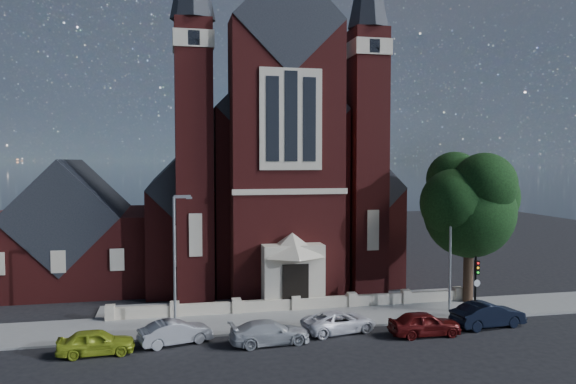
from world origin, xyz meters
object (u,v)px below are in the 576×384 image
Objects in this scene: street_lamp_right at (452,244)px; car_silver_b at (270,332)px; street_tree at (473,206)px; car_dark_red at (425,323)px; traffic_signal at (476,278)px; parish_hall at (72,236)px; church at (257,181)px; car_white_suv at (339,322)px; car_lime_van at (96,342)px; street_lamp_left at (176,253)px; car_silver_a at (176,332)px; car_navy at (488,315)px.

car_silver_b is (-13.00, -3.87, -3.95)m from street_lamp_right.
street_tree is 2.57× the size of car_dark_red.
street_tree is 2.39× the size of car_silver_b.
parish_hall is at bearing 150.02° from traffic_signal.
street_tree is (12.60, -17.23, -1.23)m from church.
traffic_signal is 0.96× the size of car_dark_red.
car_white_suv is (-11.09, -4.32, -6.34)m from street_tree.
street_lamp_right is 22.82m from car_lime_van.
street_lamp_left is at bearing -175.24° from street_tree.
church is at bearing -7.21° from car_white_suv.
car_silver_b is at bearing -53.77° from parish_hall.
car_dark_red is at bearing -150.91° from traffic_signal.
car_dark_red is at bearing -97.48° from car_silver_b.
traffic_signal reaches higher than car_dark_red.
street_lamp_left is at bearing 63.28° from car_white_suv.
street_tree is at bearing -23.26° from parish_hall.
car_silver_a is 0.87× the size of car_navy.
parish_hall is 3.04× the size of car_silver_a.
street_tree reaches higher than street_lamp_left.
street_tree is 10.79m from car_dark_red.
car_dark_red is 0.91× the size of car_navy.
car_dark_red is at bearing -16.93° from street_lamp_left.
car_silver_b is (9.18, -0.20, -0.02)m from car_lime_van.
car_navy is at bearing -106.82° from car_white_suv.
parish_hall is 31.27m from street_tree.
car_navy is at bearing -79.40° from car_dark_red.
street_lamp_right is 2.02× the size of traffic_signal.
traffic_signal is at bearing -59.88° from car_dark_red.
car_navy is (0.59, -3.51, -3.84)m from street_lamp_right.
traffic_signal is at bearing -85.53° from car_silver_b.
church is 4.31× the size of street_lamp_right.
parish_hall is at bearing 156.74° from street_tree.
car_dark_red is (-3.95, -4.28, -3.89)m from street_lamp_right.
street_lamp_right reaches higher than car_white_suv.
church is at bearing 118.04° from street_lamp_right.
car_white_suv is 1.07× the size of car_dark_red.
street_tree is at bearing -27.96° from car_navy.
parish_hall is 2.73× the size of car_white_suv.
church is 3.26× the size of street_tree.
street_lamp_left is 19.08m from traffic_signal.
parish_hall is 18.90m from car_silver_a.
car_silver_b is 4.59m from car_white_suv.
street_tree is at bearing -80.14° from car_lime_van.
street_tree reaches higher than car_dark_red.
car_lime_van is at bearing -170.60° from street_lamp_right.
car_white_suv is (13.60, 1.06, -0.05)m from car_lime_van.
street_tree is at bearing 34.26° from street_lamp_right.
car_silver_b is at bearing 83.70° from car_navy.
street_tree is at bearing -53.83° from church.
car_lime_van is at bearing -118.13° from church.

